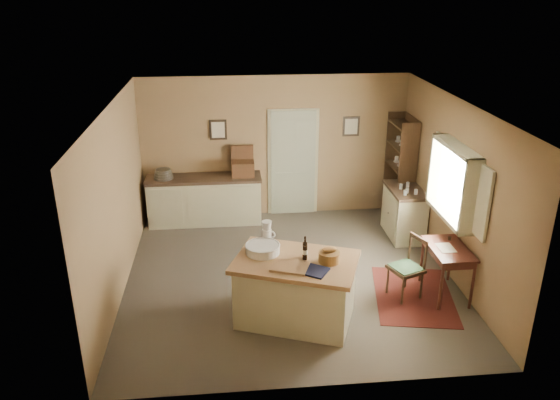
# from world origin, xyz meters

# --- Properties ---
(ground) EXTENTS (5.00, 5.00, 0.00)m
(ground) POSITION_xyz_m (0.00, 0.00, 0.00)
(ground) COLOR #62584B
(ground) RESTS_ON ground
(wall_back) EXTENTS (5.00, 0.10, 2.70)m
(wall_back) POSITION_xyz_m (0.00, 2.50, 1.35)
(wall_back) COLOR brown
(wall_back) RESTS_ON ground
(wall_front) EXTENTS (5.00, 0.10, 2.70)m
(wall_front) POSITION_xyz_m (0.00, -2.50, 1.35)
(wall_front) COLOR brown
(wall_front) RESTS_ON ground
(wall_left) EXTENTS (0.10, 5.00, 2.70)m
(wall_left) POSITION_xyz_m (-2.50, 0.00, 1.35)
(wall_left) COLOR brown
(wall_left) RESTS_ON ground
(wall_right) EXTENTS (0.10, 5.00, 2.70)m
(wall_right) POSITION_xyz_m (2.50, 0.00, 1.35)
(wall_right) COLOR brown
(wall_right) RESTS_ON ground
(ceiling) EXTENTS (5.00, 5.00, 0.00)m
(ceiling) POSITION_xyz_m (0.00, 0.00, 2.70)
(ceiling) COLOR silver
(ceiling) RESTS_ON wall_back
(door) EXTENTS (0.97, 0.06, 2.11)m
(door) POSITION_xyz_m (0.35, 2.47, 1.05)
(door) COLOR #A7AD93
(door) RESTS_ON ground
(framed_prints) EXTENTS (2.82, 0.02, 0.38)m
(framed_prints) POSITION_xyz_m (0.20, 2.48, 1.72)
(framed_prints) COLOR black
(framed_prints) RESTS_ON ground
(window) EXTENTS (0.25, 1.99, 1.12)m
(window) POSITION_xyz_m (2.42, -0.20, 1.55)
(window) COLOR beige
(window) RESTS_ON ground
(work_island) EXTENTS (1.84, 1.52, 1.20)m
(work_island) POSITION_xyz_m (-0.06, -1.15, 0.48)
(work_island) COLOR beige
(work_island) RESTS_ON ground
(sideboard) EXTENTS (2.12, 0.60, 1.18)m
(sideboard) POSITION_xyz_m (-1.34, 2.20, 0.48)
(sideboard) COLOR beige
(sideboard) RESTS_ON ground
(rug) EXTENTS (1.37, 1.77, 0.01)m
(rug) POSITION_xyz_m (1.75, -0.75, 0.00)
(rug) COLOR #521816
(rug) RESTS_ON ground
(writing_desk) EXTENTS (0.53, 0.87, 0.82)m
(writing_desk) POSITION_xyz_m (2.20, -0.75, 0.67)
(writing_desk) COLOR #3C1A13
(writing_desk) RESTS_ON ground
(desk_chair) EXTENTS (0.55, 0.55, 0.90)m
(desk_chair) POSITION_xyz_m (1.60, -0.74, 0.45)
(desk_chair) COLOR black
(desk_chair) RESTS_ON ground
(right_cabinet) EXTENTS (0.56, 1.01, 0.99)m
(right_cabinet) POSITION_xyz_m (2.20, 1.25, 0.46)
(right_cabinet) COLOR beige
(right_cabinet) RESTS_ON ground
(shelving_unit) EXTENTS (0.34, 0.90, 2.00)m
(shelving_unit) POSITION_xyz_m (2.35, 2.00, 1.00)
(shelving_unit) COLOR black
(shelving_unit) RESTS_ON ground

